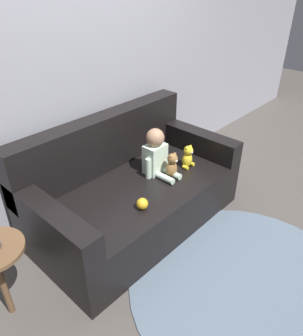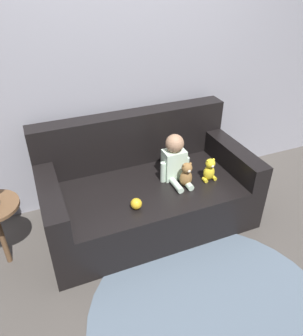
{
  "view_description": "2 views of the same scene",
  "coord_description": "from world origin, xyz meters",
  "px_view_note": "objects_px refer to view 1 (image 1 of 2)",
  "views": [
    {
      "loc": [
        -1.55,
        -1.61,
        1.91
      ],
      "look_at": [
        0.13,
        -0.06,
        0.52
      ],
      "focal_mm": 35.0,
      "sensor_mm": 36.0,
      "label": 1
    },
    {
      "loc": [
        -0.83,
        -2.09,
        2.01
      ],
      "look_at": [
        0.01,
        -0.07,
        0.6
      ],
      "focal_mm": 35.0,
      "sensor_mm": 36.0,
      "label": 2
    }
  ],
  "objects_px": {
    "toy_ball": "(142,204)",
    "plush_toy_side": "(188,157)",
    "person_baby": "(157,154)",
    "couch": "(130,190)",
    "teddy_bear_brown": "(172,165)"
  },
  "relations": [
    {
      "from": "toy_ball",
      "to": "plush_toy_side",
      "type": "bearing_deg",
      "value": 9.94
    },
    {
      "from": "plush_toy_side",
      "to": "person_baby",
      "type": "bearing_deg",
      "value": 152.68
    },
    {
      "from": "couch",
      "to": "plush_toy_side",
      "type": "height_order",
      "value": "couch"
    },
    {
      "from": "toy_ball",
      "to": "person_baby",
      "type": "bearing_deg",
      "value": 30.25
    },
    {
      "from": "person_baby",
      "to": "toy_ball",
      "type": "relative_size",
      "value": 4.65
    },
    {
      "from": "plush_toy_side",
      "to": "toy_ball",
      "type": "xyz_separation_m",
      "value": [
        -0.7,
        -0.12,
        -0.05
      ]
    },
    {
      "from": "couch",
      "to": "toy_ball",
      "type": "distance_m",
      "value": 0.42
    },
    {
      "from": "person_baby",
      "to": "teddy_bear_brown",
      "type": "bearing_deg",
      "value": -73.93
    },
    {
      "from": "couch",
      "to": "teddy_bear_brown",
      "type": "relative_size",
      "value": 7.94
    },
    {
      "from": "couch",
      "to": "plush_toy_side",
      "type": "bearing_deg",
      "value": -23.55
    },
    {
      "from": "person_baby",
      "to": "plush_toy_side",
      "type": "xyz_separation_m",
      "value": [
        0.26,
        -0.13,
        -0.08
      ]
    },
    {
      "from": "couch",
      "to": "plush_toy_side",
      "type": "distance_m",
      "value": 0.58
    },
    {
      "from": "teddy_bear_brown",
      "to": "plush_toy_side",
      "type": "distance_m",
      "value": 0.22
    },
    {
      "from": "teddy_bear_brown",
      "to": "plush_toy_side",
      "type": "height_order",
      "value": "teddy_bear_brown"
    },
    {
      "from": "couch",
      "to": "person_baby",
      "type": "bearing_deg",
      "value": -19.16
    }
  ]
}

